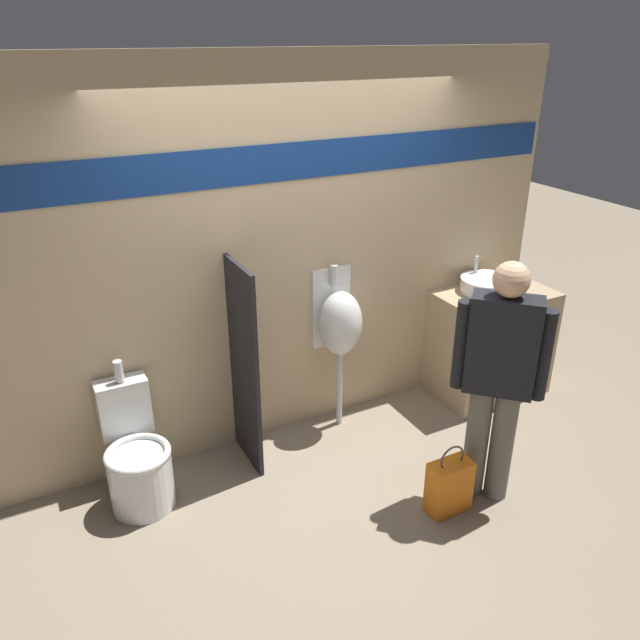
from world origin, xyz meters
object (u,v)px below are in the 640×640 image
(cell_phone, at_px, (479,304))
(toilet, at_px, (137,461))
(urinal_near_counter, at_px, (340,323))
(shopping_bag, at_px, (449,486))
(sink_basin, at_px, (487,285))
(person_in_vest, at_px, (498,375))

(cell_phone, distance_m, toilet, 2.71)
(urinal_near_counter, xyz_separation_m, shopping_bag, (0.13, -1.18, -0.67))
(sink_basin, xyz_separation_m, urinal_near_counter, (-1.30, 0.09, -0.09))
(cell_phone, height_order, urinal_near_counter, urinal_near_counter)
(toilet, xyz_separation_m, shopping_bag, (1.70, -1.01, -0.12))
(cell_phone, xyz_separation_m, person_in_vest, (-0.62, -0.90, -0.00))
(sink_basin, distance_m, toilet, 2.94)
(person_in_vest, height_order, shopping_bag, person_in_vest)
(sink_basin, relative_size, urinal_near_counter, 0.33)
(urinal_near_counter, xyz_separation_m, person_in_vest, (0.45, -1.16, 0.04))
(shopping_bag, bearing_deg, person_in_vest, 4.04)
(urinal_near_counter, bearing_deg, cell_phone, -13.90)
(urinal_near_counter, relative_size, shopping_bag, 2.61)
(person_in_vest, relative_size, shopping_bag, 3.32)
(cell_phone, bearing_deg, urinal_near_counter, 166.10)
(toilet, relative_size, person_in_vest, 0.57)
(cell_phone, relative_size, toilet, 0.15)
(urinal_near_counter, bearing_deg, person_in_vest, -68.88)
(sink_basin, distance_m, person_in_vest, 1.37)
(sink_basin, distance_m, shopping_bag, 1.77)
(toilet, distance_m, shopping_bag, 1.99)
(sink_basin, relative_size, person_in_vest, 0.26)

